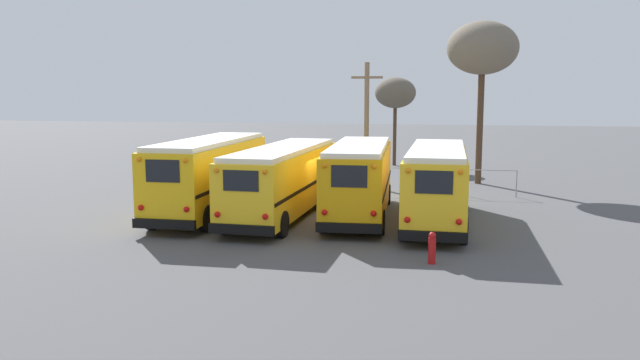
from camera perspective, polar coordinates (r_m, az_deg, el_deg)
ground_plane at (r=27.95m, az=0.29°, el=-3.17°), size 160.00×160.00×0.00m
school_bus_0 at (r=28.14m, az=-10.06°, el=0.58°), size 2.61×9.72×3.38m
school_bus_1 at (r=27.41m, az=-3.37°, el=0.16°), size 2.83×10.84×3.07m
school_bus_2 at (r=27.14m, az=3.62°, el=0.21°), size 2.93×9.46×3.22m
school_bus_3 at (r=26.11m, az=10.60°, el=-0.23°), size 2.49×9.41×3.20m
utility_pole at (r=36.27m, az=4.28°, el=5.31°), size 1.80×0.28×7.12m
bare_tree_0 at (r=46.68m, az=6.91°, el=7.87°), size 3.01×3.01×6.52m
bare_tree_1 at (r=38.30m, az=14.64°, el=11.49°), size 4.13×4.13×9.54m
fence_line at (r=34.04m, az=2.37°, el=0.54°), size 18.00×0.06×1.42m
fire_hydrant at (r=20.26m, az=10.21°, el=-6.12°), size 0.24×0.24×1.03m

